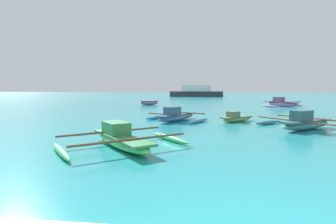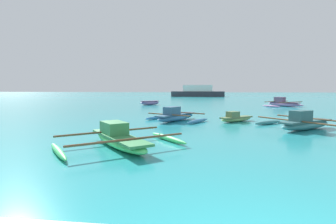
{
  "view_description": "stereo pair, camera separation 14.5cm",
  "coord_description": "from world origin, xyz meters",
  "px_view_note": "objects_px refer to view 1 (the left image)",
  "views": [
    {
      "loc": [
        -1.05,
        -2.27,
        1.95
      ],
      "look_at": [
        -3.21,
        16.16,
        0.25
      ],
      "focal_mm": 28.0,
      "sensor_mm": 36.0,
      "label": 1
    },
    {
      "loc": [
        -0.9,
        -2.25,
        1.95
      ],
      "look_at": [
        -3.21,
        16.16,
        0.25
      ],
      "focal_mm": 28.0,
      "sensor_mm": 36.0,
      "label": 2
    }
  ],
  "objects_px": {
    "moored_boat_3": "(149,103)",
    "moored_boat_4": "(121,139)",
    "moored_boat_1": "(306,123)",
    "moored_boat_2": "(282,103)",
    "moored_boat_5": "(176,116)",
    "distant_ferry": "(196,92)",
    "moored_boat_0": "(236,118)"
  },
  "relations": [
    {
      "from": "moored_boat_4",
      "to": "moored_boat_0",
      "type": "bearing_deg",
      "value": 107.32
    },
    {
      "from": "moored_boat_2",
      "to": "moored_boat_0",
      "type": "bearing_deg",
      "value": -64.04
    },
    {
      "from": "moored_boat_1",
      "to": "moored_boat_4",
      "type": "xyz_separation_m",
      "value": [
        -7.59,
        -4.49,
        -0.04
      ]
    },
    {
      "from": "moored_boat_0",
      "to": "moored_boat_2",
      "type": "distance_m",
      "value": 15.25
    },
    {
      "from": "moored_boat_2",
      "to": "distant_ferry",
      "type": "bearing_deg",
      "value": 158.79
    },
    {
      "from": "moored_boat_2",
      "to": "moored_boat_3",
      "type": "xyz_separation_m",
      "value": [
        -14.56,
        0.52,
        -0.06
      ]
    },
    {
      "from": "moored_boat_2",
      "to": "moored_boat_4",
      "type": "relative_size",
      "value": 1.0
    },
    {
      "from": "moored_boat_0",
      "to": "distant_ferry",
      "type": "distance_m",
      "value": 44.95
    },
    {
      "from": "moored_boat_0",
      "to": "moored_boat_1",
      "type": "distance_m",
      "value": 3.88
    },
    {
      "from": "moored_boat_1",
      "to": "moored_boat_4",
      "type": "bearing_deg",
      "value": 172.49
    },
    {
      "from": "moored_boat_1",
      "to": "distant_ferry",
      "type": "bearing_deg",
      "value": 58.6
    },
    {
      "from": "moored_boat_3",
      "to": "moored_boat_4",
      "type": "xyz_separation_m",
      "value": [
        3.13,
        -21.37,
        -0.01
      ]
    },
    {
      "from": "moored_boat_2",
      "to": "moored_boat_4",
      "type": "xyz_separation_m",
      "value": [
        -11.43,
        -20.85,
        -0.07
      ]
    },
    {
      "from": "moored_boat_0",
      "to": "moored_boat_5",
      "type": "distance_m",
      "value": 3.52
    },
    {
      "from": "moored_boat_3",
      "to": "moored_boat_5",
      "type": "relative_size",
      "value": 0.61
    },
    {
      "from": "moored_boat_5",
      "to": "moored_boat_4",
      "type": "bearing_deg",
      "value": -160.32
    },
    {
      "from": "moored_boat_5",
      "to": "distant_ferry",
      "type": "relative_size",
      "value": 0.32
    },
    {
      "from": "moored_boat_0",
      "to": "moored_boat_4",
      "type": "distance_m",
      "value": 8.58
    },
    {
      "from": "moored_boat_0",
      "to": "moored_boat_3",
      "type": "xyz_separation_m",
      "value": [
        -7.89,
        14.23,
        0.05
      ]
    },
    {
      "from": "moored_boat_0",
      "to": "moored_boat_1",
      "type": "height_order",
      "value": "moored_boat_1"
    },
    {
      "from": "moored_boat_3",
      "to": "moored_boat_4",
      "type": "distance_m",
      "value": 21.6
    },
    {
      "from": "moored_boat_2",
      "to": "moored_boat_5",
      "type": "height_order",
      "value": "moored_boat_2"
    },
    {
      "from": "moored_boat_3",
      "to": "distant_ferry",
      "type": "height_order",
      "value": "distant_ferry"
    },
    {
      "from": "moored_boat_2",
      "to": "moored_boat_4",
      "type": "bearing_deg",
      "value": -66.82
    },
    {
      "from": "moored_boat_2",
      "to": "moored_boat_5",
      "type": "distance_m",
      "value": 17.13
    },
    {
      "from": "moored_boat_3",
      "to": "moored_boat_0",
      "type": "bearing_deg",
      "value": -90.38
    },
    {
      "from": "moored_boat_1",
      "to": "moored_boat_3",
      "type": "height_order",
      "value": "moored_boat_1"
    },
    {
      "from": "moored_boat_3",
      "to": "distant_ferry",
      "type": "relative_size",
      "value": 0.2
    },
    {
      "from": "distant_ferry",
      "to": "moored_boat_4",
      "type": "bearing_deg",
      "value": -92.19
    },
    {
      "from": "moored_boat_1",
      "to": "moored_boat_2",
      "type": "height_order",
      "value": "moored_boat_2"
    },
    {
      "from": "moored_boat_0",
      "to": "moored_boat_4",
      "type": "relative_size",
      "value": 0.48
    },
    {
      "from": "moored_boat_0",
      "to": "moored_boat_2",
      "type": "height_order",
      "value": "moored_boat_2"
    }
  ]
}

